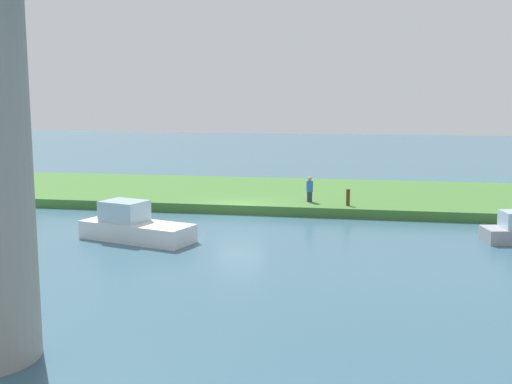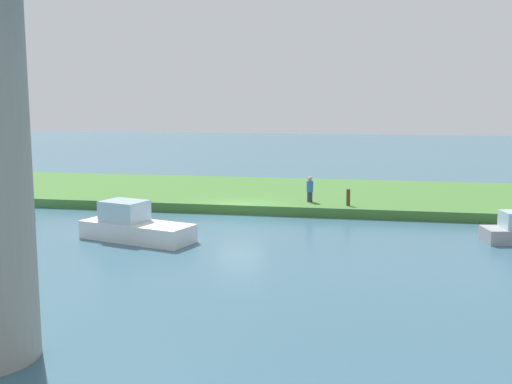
# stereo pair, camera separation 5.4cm
# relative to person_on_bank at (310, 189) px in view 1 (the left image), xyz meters

# --- Properties ---
(ground_plane) EXTENTS (160.00, 160.00, 0.00)m
(ground_plane) POSITION_rel_person_on_bank_xyz_m (3.52, 1.90, -1.20)
(ground_plane) COLOR #386075
(grassy_bank) EXTENTS (80.00, 12.00, 0.50)m
(grassy_bank) POSITION_rel_person_on_bank_xyz_m (3.52, -4.10, -0.95)
(grassy_bank) COLOR #427533
(grassy_bank) RESTS_ON ground
(person_on_bank) EXTENTS (0.51, 0.51, 1.39)m
(person_on_bank) POSITION_rel_person_on_bank_xyz_m (0.00, 0.00, 0.00)
(person_on_bank) COLOR #2D334C
(person_on_bank) RESTS_ON grassy_bank
(mooring_post) EXTENTS (0.20, 0.20, 0.88)m
(mooring_post) POSITION_rel_person_on_bank_xyz_m (-2.11, 0.86, -0.26)
(mooring_post) COLOR brown
(mooring_post) RESTS_ON grassy_bank
(riverboat_paddlewheel) EXTENTS (5.33, 3.17, 1.68)m
(riverboat_paddlewheel) POSITION_rel_person_on_bank_xyz_m (6.73, 8.51, -0.60)
(riverboat_paddlewheel) COLOR white
(riverboat_paddlewheel) RESTS_ON ground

